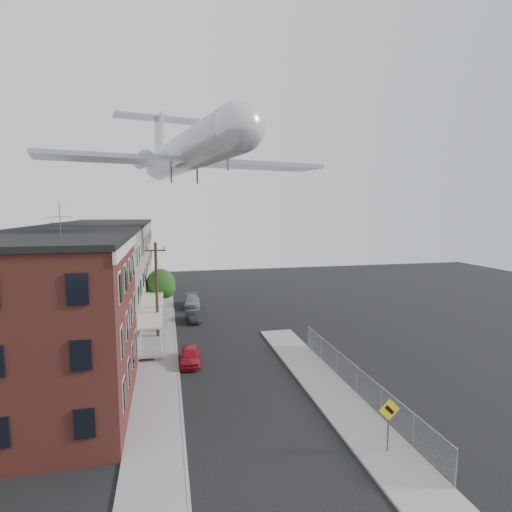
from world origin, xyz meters
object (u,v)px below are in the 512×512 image
(warning_sign, at_px, (389,417))
(car_mid, at_px, (193,316))
(utility_pole, at_px, (157,292))
(airplane, at_px, (185,153))
(car_far, at_px, (192,301))
(street_tree, at_px, (162,285))
(car_near, at_px, (190,356))

(warning_sign, height_order, car_mid, warning_sign)
(utility_pole, height_order, airplane, airplane)
(car_far, bearing_deg, airplane, -92.80)
(street_tree, distance_m, car_far, 5.34)
(street_tree, xyz_separation_m, car_mid, (3.17, -3.61, -2.88))
(warning_sign, relative_size, car_near, 0.73)
(warning_sign, relative_size, car_far, 0.59)
(car_near, relative_size, airplane, 0.13)
(utility_pole, distance_m, car_mid, 8.30)
(car_far, distance_m, airplane, 19.11)
(street_tree, height_order, car_far, street_tree)
(utility_pole, bearing_deg, street_tree, 88.11)
(street_tree, height_order, car_mid, street_tree)
(car_mid, height_order, car_far, car_far)
(warning_sign, bearing_deg, utility_pole, 120.48)
(airplane, bearing_deg, street_tree, 110.22)
(street_tree, distance_m, airplane, 15.43)
(street_tree, xyz_separation_m, car_near, (2.16, -15.35, -2.80))
(car_mid, bearing_deg, street_tree, 125.89)
(airplane, bearing_deg, warning_sign, -69.30)
(warning_sign, bearing_deg, car_mid, 106.92)
(warning_sign, distance_m, car_far, 32.79)
(utility_pole, xyz_separation_m, street_tree, (0.33, 9.92, -1.22))
(car_near, distance_m, car_far, 18.37)
(utility_pole, height_order, street_tree, utility_pole)
(car_near, bearing_deg, utility_pole, 118.16)
(car_far, relative_size, airplane, 0.16)
(warning_sign, distance_m, car_mid, 26.51)
(utility_pole, bearing_deg, airplane, 47.45)
(street_tree, distance_m, car_mid, 5.60)
(utility_pole, height_order, car_mid, utility_pole)
(car_far, height_order, airplane, airplane)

